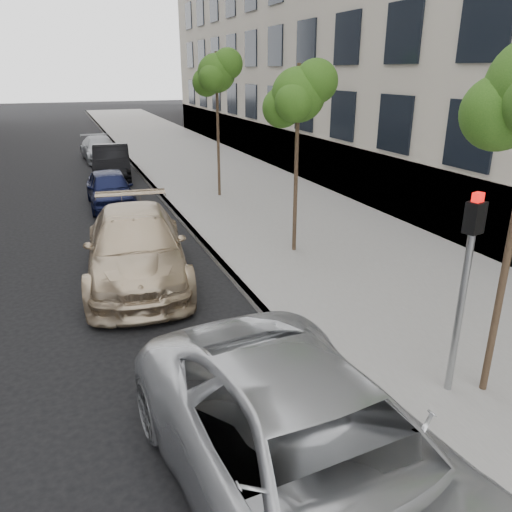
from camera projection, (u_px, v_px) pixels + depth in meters
sidewalk at (187, 157)px, 27.39m from camera, size 6.40×72.00×0.14m
curb at (129, 160)px, 26.33m from camera, size 0.15×72.00×0.14m
tree_mid at (299, 95)px, 11.69m from camera, size 1.64×1.44×4.66m
tree_far at (217, 73)px, 17.21m from camera, size 1.67×1.47×5.13m
signal_pole at (466, 272)px, 6.71m from camera, size 0.28×0.24×2.95m
minivan at (317, 461)px, 5.09m from camera, size 3.09×5.90×1.59m
suv at (136, 246)px, 11.34m from camera, size 2.77×5.57×1.55m
sedan_blue at (110, 189)px, 17.47m from camera, size 1.53×3.75×1.27m
sedan_black at (112, 162)px, 22.08m from camera, size 1.95×4.51×1.44m
sedan_rear at (100, 149)px, 26.39m from camera, size 1.97×4.36×1.24m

